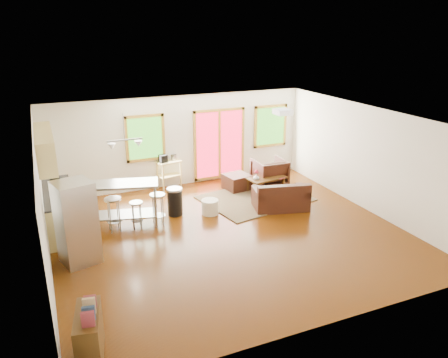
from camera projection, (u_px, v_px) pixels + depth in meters
name	position (u px, v px, depth m)	size (l,w,h in m)	color
floor	(229.00, 234.00, 9.82)	(7.50, 7.00, 0.02)	#391903
ceiling	(230.00, 119.00, 8.95)	(7.50, 7.00, 0.02)	white
back_wall	(180.00, 141.00, 12.43)	(7.50, 0.02, 2.60)	silver
left_wall	(42.00, 206.00, 7.99)	(0.02, 7.00, 2.60)	silver
right_wall	(369.00, 159.00, 10.77)	(0.02, 7.00, 2.60)	silver
front_wall	(327.00, 253.00, 6.34)	(7.50, 0.02, 2.60)	silver
window_left	(145.00, 138.00, 11.95)	(1.10, 0.05, 1.30)	#275B17
french_doors	(219.00, 144.00, 12.89)	(1.60, 0.05, 2.10)	red
window_right	(270.00, 126.00, 13.39)	(1.10, 0.05, 1.30)	#275B17
rug	(255.00, 198.00, 11.76)	(2.66, 2.05, 0.03)	#3E5537
loveseat	(281.00, 198.00, 11.04)	(1.50, 1.07, 0.72)	black
coffee_table	(266.00, 179.00, 12.19)	(1.16, 0.80, 0.43)	#39230B
armchair	(269.00, 171.00, 12.58)	(0.86, 0.81, 0.89)	black
ottoman	(237.00, 182.00, 12.38)	(0.66, 0.66, 0.44)	black
pouf	(210.00, 207.00, 10.78)	(0.42, 0.42, 0.37)	beige
vase	(256.00, 176.00, 11.95)	(0.22, 0.22, 0.30)	silver
book	(277.00, 174.00, 12.08)	(0.21, 0.03, 0.28)	maroon
cabinets	(55.00, 192.00, 9.69)	(0.64, 2.24, 2.30)	tan
refrigerator	(77.00, 223.00, 8.39)	(0.82, 0.80, 1.67)	#B7BABC
island	(122.00, 197.00, 9.97)	(1.78, 1.06, 1.05)	#B7BABC
cup	(144.00, 183.00, 10.03)	(0.11, 0.09, 0.11)	white
bar_stool_a	(113.00, 207.00, 9.75)	(0.39, 0.39, 0.80)	#B7BABC
bar_stool_b	(136.00, 209.00, 9.92)	(0.32, 0.32, 0.64)	#B7BABC
bar_stool_c	(158.00, 202.00, 10.06)	(0.38, 0.38, 0.76)	#B7BABC
trash_can	(175.00, 201.00, 10.67)	(0.40, 0.40, 0.69)	black
kitchen_cart	(168.00, 165.00, 12.33)	(0.74, 0.56, 1.01)	tan
bookshelf	(89.00, 336.00, 6.00)	(0.47, 0.88, 0.99)	#39230B
ceiling_flush	(282.00, 112.00, 10.08)	(0.35, 0.35, 0.12)	white
pendant_light	(125.00, 144.00, 9.78)	(0.80, 0.18, 0.79)	gray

